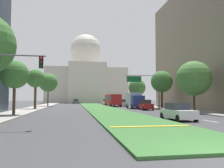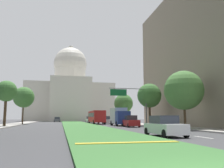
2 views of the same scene
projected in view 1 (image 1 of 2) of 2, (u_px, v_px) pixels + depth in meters
ground_plane at (95, 106)px, 56.41m from camera, size 260.00×260.00×0.00m
grass_median at (97, 107)px, 51.58m from camera, size 6.24×88.36×0.14m
median_curb_nose at (151, 126)px, 15.52m from camera, size 5.61×0.50×0.04m
lane_dashes_right at (145, 110)px, 39.57m from camera, size 0.16×38.06×0.01m
sidewalk_left at (34, 108)px, 44.63m from camera, size 4.00×88.36×0.15m
sidewalk_right at (159, 107)px, 48.86m from camera, size 4.00×88.36×0.15m
capitol_building at (86, 79)px, 104.62m from camera, size 34.39×29.38×32.54m
traffic_light_near_left at (10, 73)px, 15.54m from camera, size 3.34×0.35×5.20m
overhead_guide_sign at (146, 84)px, 42.52m from camera, size 6.56×0.20×6.50m
street_tree_left_mid at (15, 75)px, 26.85m from camera, size 3.33×3.33×6.54m
street_tree_right_mid at (194, 78)px, 32.25m from camera, size 4.94×4.94×7.35m
street_tree_left_far at (36, 79)px, 42.19m from camera, size 3.43×3.43×7.45m
street_tree_right_far at (162, 82)px, 44.17m from camera, size 4.22×4.22×7.39m
street_tree_left_distant at (48, 83)px, 55.21m from camera, size 4.49×4.49×8.06m
street_tree_right_distant at (137, 88)px, 61.82m from camera, size 4.67×4.67×7.28m
sedan_lead_stopped at (178, 112)px, 21.53m from camera, size 2.05×4.27×1.63m
sedan_midblock at (145, 105)px, 39.99m from camera, size 2.10×4.64×1.80m
sedan_distant at (123, 103)px, 57.35m from camera, size 2.08×4.50×1.75m
sedan_far_horizon at (106, 102)px, 69.42m from camera, size 1.94×4.50×1.76m
sedan_very_far at (76, 102)px, 83.68m from camera, size 2.21×4.24×1.63m
box_truck_delivery at (135, 100)px, 46.22m from camera, size 2.40×6.40×3.20m
city_bus at (113, 99)px, 58.05m from camera, size 2.62×11.00×2.95m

